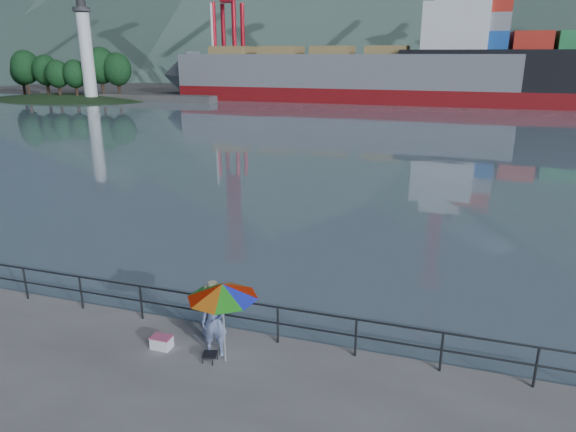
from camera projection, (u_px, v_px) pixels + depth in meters
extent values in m
cube|color=slate|center=(431.00, 83.00, 130.40)|extent=(500.00, 280.00, 0.00)
cube|color=#514F4C|center=(476.00, 94.00, 93.91)|extent=(200.00, 40.00, 0.40)
cylinder|color=#2D3033|center=(172.00, 291.00, 13.74)|extent=(22.00, 0.05, 0.05)
cylinder|color=#2D3033|center=(173.00, 306.00, 13.87)|extent=(22.00, 0.05, 0.05)
cube|color=#2D3033|center=(173.00, 308.00, 13.89)|extent=(22.00, 0.06, 1.00)
cone|color=#385147|center=(103.00, 3.00, 217.54)|extent=(228.80, 228.80, 55.00)
ellipsoid|color=#263F1E|center=(65.00, 98.00, 84.85)|extent=(48.00, 26.40, 8.40)
cylinder|color=white|center=(87.00, 57.00, 80.22)|extent=(2.00, 2.00, 13.00)
cylinder|color=#2D2D2D|center=(81.00, 6.00, 77.95)|extent=(1.80, 1.80, 2.00)
cube|color=gray|center=(477.00, 87.00, 92.61)|extent=(6.00, 2.40, 2.60)
cube|color=#267F3F|center=(516.00, 88.00, 90.70)|extent=(6.00, 2.40, 2.60)
cube|color=#194CA5|center=(556.00, 88.00, 88.80)|extent=(6.00, 2.40, 2.60)
cube|color=red|center=(477.00, 86.00, 95.33)|extent=(6.00, 2.40, 2.60)
cube|color=#194CA5|center=(515.00, 79.00, 93.03)|extent=(6.00, 2.40, 5.20)
cube|color=red|center=(555.00, 80.00, 91.12)|extent=(6.00, 2.40, 5.20)
cube|color=yellow|center=(478.00, 71.00, 97.26)|extent=(6.00, 2.40, 7.80)
cube|color=red|center=(514.00, 79.00, 95.75)|extent=(6.00, 2.40, 5.20)
imported|color=navy|center=(214.00, 321.00, 12.41)|extent=(0.75, 0.60, 1.78)
cylinder|color=white|center=(224.00, 327.00, 12.08)|extent=(0.04, 0.04, 1.87)
cone|color=orange|center=(222.00, 291.00, 11.79)|extent=(2.00, 2.00, 0.34)
cube|color=black|center=(210.00, 354.00, 12.28)|extent=(0.42, 0.42, 0.04)
cube|color=#2D3033|center=(210.00, 358.00, 12.31)|extent=(0.28, 0.28, 0.18)
cube|color=white|center=(162.00, 343.00, 12.88)|extent=(0.50, 0.33, 0.29)
cylinder|color=black|center=(223.00, 330.00, 13.73)|extent=(0.21, 1.65, 1.17)
cube|color=maroon|center=(339.00, 95.00, 81.77)|extent=(52.24, 9.04, 2.50)
cube|color=slate|center=(340.00, 71.00, 80.63)|extent=(52.24, 9.04, 5.00)
cube|color=silver|center=(455.00, 29.00, 73.92)|extent=(9.00, 7.59, 7.00)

